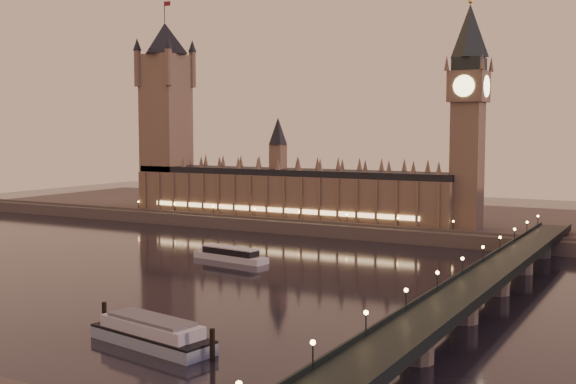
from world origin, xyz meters
TOP-DOWN VIEW (x-y plane):
  - ground at (0.00, 0.00)m, footprint 700.00×700.00m
  - far_embankment at (30.00, 165.00)m, footprint 560.00×130.00m
  - palace_of_westminster at (-40.12, 120.99)m, footprint 180.00×26.62m
  - victoria_tower at (-120.00, 121.00)m, footprint 31.68×31.68m
  - big_ben at (53.99, 120.99)m, footprint 17.68×17.68m
  - westminster_bridge at (91.61, 0.00)m, footprint 13.20×260.00m
  - cruise_boat_a at (-13.87, 27.40)m, footprint 34.16×11.92m
  - moored_barge at (32.77, -76.20)m, footprint 39.76×15.84m

SIDE VIEW (x-z plane):
  - ground at x=0.00m, z-range 0.00..0.00m
  - cruise_boat_a at x=-13.87m, z-range -0.32..5.04m
  - far_embankment at x=30.00m, z-range 0.00..6.00m
  - moored_barge at x=32.77m, z-range -0.58..6.83m
  - westminster_bridge at x=91.61m, z-range -2.13..13.17m
  - palace_of_westminster at x=-40.12m, z-range -4.29..47.71m
  - big_ben at x=53.99m, z-range 11.95..115.95m
  - victoria_tower at x=-120.00m, z-range 6.79..124.79m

